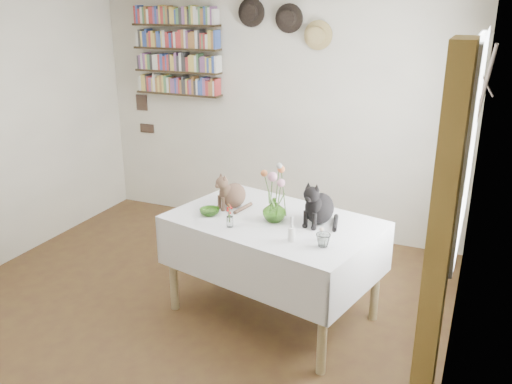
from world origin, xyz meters
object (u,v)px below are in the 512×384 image
at_px(tabby_cat, 234,189).
at_px(bookshelf_unit, 177,52).
at_px(black_cat, 320,200).
at_px(flower_vase, 274,210).
at_px(dining_table, 273,244).

distance_m(tabby_cat, bookshelf_unit, 2.22).
xyz_separation_m(black_cat, bookshelf_unit, (-2.10, 1.54, 0.86)).
bearing_deg(tabby_cat, flower_vase, 12.89).
relative_size(dining_table, flower_vase, 9.37).
height_order(tabby_cat, flower_vase, tabby_cat).
bearing_deg(flower_vase, dining_table, 119.95).
bearing_deg(tabby_cat, bookshelf_unit, 166.86).
distance_m(black_cat, bookshelf_unit, 2.74).
xyz_separation_m(dining_table, bookshelf_unit, (-1.77, 1.63, 1.23)).
distance_m(dining_table, black_cat, 0.50).
bearing_deg(dining_table, tabby_cat, 161.70).
bearing_deg(tabby_cat, dining_table, 15.86).
xyz_separation_m(tabby_cat, black_cat, (0.72, -0.05, 0.03)).
distance_m(dining_table, bookshelf_unit, 2.70).
height_order(black_cat, flower_vase, black_cat).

